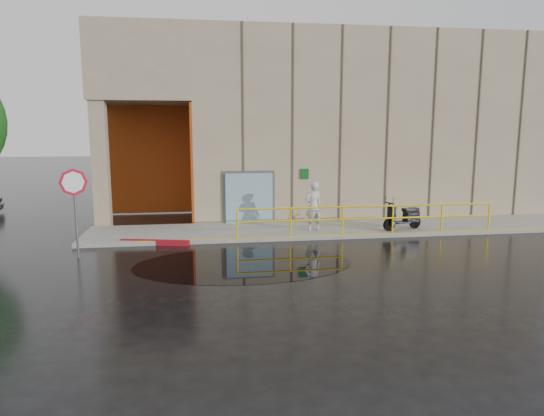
{
  "coord_description": "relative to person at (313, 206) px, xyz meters",
  "views": [
    {
      "loc": [
        -1.72,
        -13.41,
        3.92
      ],
      "look_at": [
        0.71,
        3.0,
        1.2
      ],
      "focal_mm": 32.0,
      "sensor_mm": 36.0,
      "label": 1
    }
  ],
  "objects": [
    {
      "name": "puddle",
      "position": [
        -2.95,
        -3.66,
        -1.07
      ],
      "size": [
        6.42,
        3.99,
        0.01
      ],
      "primitive_type": "cube",
      "rotation": [
        0.0,
        0.0,
        -0.01
      ],
      "color": "black",
      "rests_on": "ground"
    },
    {
      "name": "red_curb",
      "position": [
        -5.74,
        -0.87,
        -0.98
      ],
      "size": [
        2.38,
        0.73,
        0.18
      ],
      "primitive_type": "cube",
      "rotation": [
        0.0,
        0.0,
        -0.23
      ],
      "color": "maroon",
      "rests_on": "ground"
    },
    {
      "name": "guardrail",
      "position": [
        1.84,
        -0.82,
        -0.39
      ],
      "size": [
        9.56,
        0.06,
        1.03
      ],
      "color": "yellow",
      "rests_on": "sidewalk"
    },
    {
      "name": "building",
      "position": [
        2.69,
        7.02,
        3.14
      ],
      "size": [
        20.0,
        10.17,
        8.0
      ],
      "color": "gray",
      "rests_on": "ground"
    },
    {
      "name": "stop_sign",
      "position": [
        -7.91,
        -2.22,
        0.92
      ],
      "size": [
        0.76,
        0.39,
        2.75
      ],
      "rotation": [
        0.0,
        0.0,
        0.05
      ],
      "color": "slate",
      "rests_on": "ground"
    },
    {
      "name": "ground",
      "position": [
        -2.41,
        -3.97,
        -1.07
      ],
      "size": [
        120.0,
        120.0,
        0.0
      ],
      "primitive_type": "plane",
      "color": "black",
      "rests_on": "ground"
    },
    {
      "name": "sidewalk",
      "position": [
        1.59,
        0.53,
        -0.99
      ],
      "size": [
        20.0,
        3.0,
        0.15
      ],
      "primitive_type": "cube",
      "color": "gray",
      "rests_on": "ground"
    },
    {
      "name": "scooter",
      "position": [
        3.38,
        -0.35,
        -0.18
      ],
      "size": [
        1.71,
        0.94,
        1.29
      ],
      "rotation": [
        0.0,
        0.0,
        0.26
      ],
      "color": "black",
      "rests_on": "sidewalk"
    },
    {
      "name": "person",
      "position": [
        0.0,
        0.0,
        0.0
      ],
      "size": [
        0.76,
        0.59,
        1.84
      ],
      "primitive_type": "imported",
      "rotation": [
        0.0,
        0.0,
        3.39
      ],
      "color": "silver",
      "rests_on": "sidewalk"
    }
  ]
}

